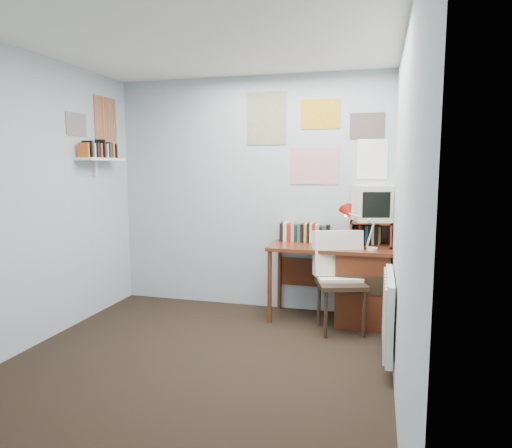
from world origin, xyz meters
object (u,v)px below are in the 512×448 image
(desk, at_px, (357,282))
(crt_tv, at_px, (376,202))
(tv_riser, at_px, (371,233))
(radiator, at_px, (389,312))
(desk_chair, at_px, (341,284))
(wall_shelf, at_px, (101,159))
(desk_lamp, at_px, (373,231))

(desk, bearing_deg, crt_tv, 39.96)
(tv_riser, bearing_deg, radiator, -80.72)
(desk, distance_m, radiator, 0.97)
(desk_chair, distance_m, crt_tv, 0.91)
(crt_tv, xyz_separation_m, wall_shelf, (-2.73, -0.51, 0.42))
(desk, distance_m, wall_shelf, 2.87)
(desk_lamp, relative_size, wall_shelf, 0.60)
(desk_lamp, bearing_deg, tv_riser, 86.11)
(radiator, bearing_deg, desk, 107.24)
(crt_tv, bearing_deg, desk_lamp, -109.93)
(desk_lamp, xyz_separation_m, radiator, (0.15, -0.79, -0.53))
(desk_lamp, height_order, crt_tv, crt_tv)
(desk, relative_size, crt_tv, 2.96)
(radiator, bearing_deg, desk_chair, 123.80)
(desk_lamp, distance_m, radiator, 0.96)
(desk_chair, relative_size, wall_shelf, 1.48)
(wall_shelf, bearing_deg, crt_tv, 10.59)
(desk_chair, height_order, radiator, desk_chair)
(tv_riser, distance_m, radiator, 1.15)
(wall_shelf, bearing_deg, tv_riser, 10.32)
(desk_chair, bearing_deg, crt_tv, 38.86)
(desk_lamp, bearing_deg, radiator, -88.27)
(crt_tv, height_order, radiator, crt_tv)
(desk, xyz_separation_m, crt_tv, (0.16, 0.13, 0.80))
(desk_chair, relative_size, radiator, 1.14)
(desk, height_order, crt_tv, crt_tv)
(wall_shelf, bearing_deg, radiator, -10.89)
(desk_chair, height_order, wall_shelf, wall_shelf)
(tv_riser, xyz_separation_m, crt_tv, (0.04, 0.02, 0.32))
(desk_chair, xyz_separation_m, radiator, (0.42, -0.62, -0.04))
(crt_tv, bearing_deg, desk_chair, -140.02)
(radiator, xyz_separation_m, wall_shelf, (-2.86, 0.55, 1.20))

